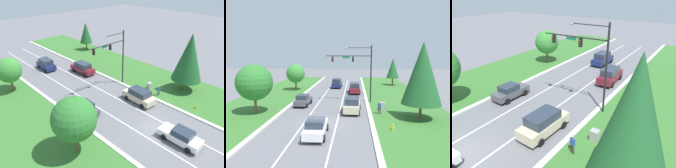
% 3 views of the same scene
% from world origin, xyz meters
% --- Properties ---
extents(ground_plane, '(160.00, 160.00, 0.00)m').
position_xyz_m(ground_plane, '(0.00, 0.00, 0.00)').
color(ground_plane, slate).
extents(curb_strip_right, '(0.50, 90.00, 0.15)m').
position_xyz_m(curb_strip_right, '(5.65, 0.00, 0.07)').
color(curb_strip_right, beige).
rests_on(curb_strip_right, ground_plane).
extents(curb_strip_left, '(0.50, 90.00, 0.15)m').
position_xyz_m(curb_strip_left, '(-5.65, 0.00, 0.07)').
color(curb_strip_left, beige).
rests_on(curb_strip_left, ground_plane).
extents(grass_verge_right, '(10.00, 90.00, 0.08)m').
position_xyz_m(grass_verge_right, '(10.90, 0.00, 0.04)').
color(grass_verge_right, '#38702D').
rests_on(grass_verge_right, ground_plane).
extents(lane_stripe_inner_left, '(0.14, 81.00, 0.01)m').
position_xyz_m(lane_stripe_inner_left, '(-1.80, 0.00, 0.00)').
color(lane_stripe_inner_left, white).
rests_on(lane_stripe_inner_left, ground_plane).
extents(lane_stripe_inner_right, '(0.14, 81.00, 0.01)m').
position_xyz_m(lane_stripe_inner_right, '(1.80, 0.00, 0.00)').
color(lane_stripe_inner_right, white).
rests_on(lane_stripe_inner_right, ground_plane).
extents(traffic_signal_mast, '(7.07, 0.41, 8.79)m').
position_xyz_m(traffic_signal_mast, '(4.33, 11.24, 5.77)').
color(traffic_signal_mast, black).
rests_on(traffic_signal_mast, ground_plane).
extents(navy_suv, '(2.20, 4.60, 2.02)m').
position_xyz_m(navy_suv, '(-0.21, 25.20, 1.01)').
color(navy_suv, navy).
rests_on(navy_suv, ground_plane).
extents(burgundy_suv, '(2.19, 5.07, 1.99)m').
position_xyz_m(burgundy_suv, '(3.73, 18.91, 1.02)').
color(burgundy_suv, maroon).
rests_on(burgundy_suv, ground_plane).
extents(graphite_sedan, '(2.05, 4.32, 1.64)m').
position_xyz_m(graphite_sedan, '(-3.80, 8.38, 0.82)').
color(graphite_sedan, '#4C4C51').
rests_on(graphite_sedan, ground_plane).
extents(white_sedan, '(2.07, 4.67, 1.70)m').
position_xyz_m(white_sedan, '(0.18, -3.23, 0.85)').
color(white_sedan, white).
rests_on(white_sedan, ground_plane).
extents(champagne_suv, '(2.31, 4.93, 1.96)m').
position_xyz_m(champagne_suv, '(3.43, 5.30, 1.00)').
color(champagne_suv, beige).
rests_on(champagne_suv, ground_plane).
extents(utility_cabinet, '(0.70, 0.60, 1.05)m').
position_xyz_m(utility_cabinet, '(7.58, 6.65, 0.53)').
color(utility_cabinet, '#9E9E99').
rests_on(utility_cabinet, ground_plane).
extents(pedestrian, '(0.43, 0.34, 1.69)m').
position_xyz_m(pedestrian, '(6.84, 4.39, 0.94)').
color(pedestrian, '#42382D').
rests_on(pedestrian, ground_plane).
extents(fire_hydrant, '(0.34, 0.20, 0.70)m').
position_xyz_m(fire_hydrant, '(7.55, -1.29, 0.34)').
color(fire_hydrant, gold).
rests_on(fire_hydrant, ground_plane).
extents(conifer_near_right_tree, '(4.46, 4.46, 8.99)m').
position_xyz_m(conifer_near_right_tree, '(11.34, 2.70, 5.41)').
color(conifer_near_right_tree, brown).
rests_on(conifer_near_right_tree, ground_plane).
extents(oak_near_left_tree, '(3.77, 3.77, 5.36)m').
position_xyz_m(oak_near_left_tree, '(-8.27, 20.98, 3.47)').
color(oak_near_left_tree, brown).
rests_on(oak_near_left_tree, ground_plane).
extents(conifer_far_right_tree, '(2.88, 2.88, 6.40)m').
position_xyz_m(conifer_far_right_tree, '(12.60, 29.24, 4.08)').
color(conifer_far_right_tree, brown).
rests_on(conifer_far_right_tree, ground_plane).
extents(oak_far_left_tree, '(4.49, 4.49, 6.29)m').
position_xyz_m(oak_far_left_tree, '(-8.68, 3.43, 4.04)').
color(oak_far_left_tree, brown).
rests_on(oak_far_left_tree, ground_plane).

